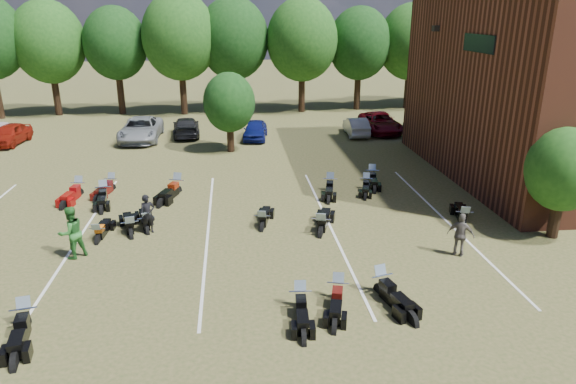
{
  "coord_description": "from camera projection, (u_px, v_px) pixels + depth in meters",
  "views": [
    {
      "loc": [
        -1.88,
        -16.23,
        8.39
      ],
      "look_at": [
        0.36,
        4.0,
        1.2
      ],
      "focal_mm": 32.0,
      "sensor_mm": 36.0,
      "label": 1
    }
  ],
  "objects": [
    {
      "name": "motorcycle_13",
      "position": [
        463.0,
        226.0,
        21.2
      ],
      "size": [
        1.29,
        2.39,
        1.27
      ],
      "primitive_type": null,
      "rotation": [
        0.0,
        0.0,
        2.88
      ],
      "color": "black",
      "rests_on": "ground"
    },
    {
      "name": "car_5",
      "position": [
        356.0,
        126.0,
        36.58
      ],
      "size": [
        1.52,
        3.91,
        1.27
      ],
      "primitive_type": "imported",
      "rotation": [
        0.0,
        0.0,
        3.1
      ],
      "color": "#A5A5A1",
      "rests_on": "ground"
    },
    {
      "name": "motorcycle_20",
      "position": [
        366.0,
        189.0,
        25.62
      ],
      "size": [
        1.17,
        2.14,
        1.14
      ],
      "primitive_type": null,
      "rotation": [
        0.0,
        0.0,
        -0.27
      ],
      "color": "black",
      "rests_on": "ground"
    },
    {
      "name": "motorcycle_15",
      "position": [
        80.0,
        195.0,
        24.72
      ],
      "size": [
        1.1,
        2.46,
        1.32
      ],
      "primitive_type": null,
      "rotation": [
        0.0,
        0.0,
        -0.15
      ],
      "color": "maroon",
      "rests_on": "ground"
    },
    {
      "name": "motorcycle_10",
      "position": [
        131.0,
        237.0,
        20.2
      ],
      "size": [
        1.28,
        2.36,
        1.25
      ],
      "primitive_type": null,
      "rotation": [
        0.0,
        0.0,
        3.41
      ],
      "color": "black",
      "rests_on": "ground"
    },
    {
      "name": "car_4",
      "position": [
        255.0,
        130.0,
        35.43
      ],
      "size": [
        2.01,
        3.95,
        1.29
      ],
      "primitive_type": "imported",
      "rotation": [
        0.0,
        0.0,
        -0.13
      ],
      "color": "navy",
      "rests_on": "ground"
    },
    {
      "name": "motorcycle_14",
      "position": [
        112.0,
        190.0,
        25.44
      ],
      "size": [
        1.19,
        2.31,
        1.23
      ],
      "primitive_type": null,
      "rotation": [
        0.0,
        0.0,
        -0.23
      ],
      "color": "#500D0B",
      "rests_on": "ground"
    },
    {
      "name": "motorcycle_19",
      "position": [
        372.0,
        182.0,
        26.72
      ],
      "size": [
        1.14,
        2.37,
        1.27
      ],
      "primitive_type": null,
      "rotation": [
        0.0,
        0.0,
        -0.19
      ],
      "color": "black",
      "rests_on": "ground"
    },
    {
      "name": "car_6",
      "position": [
        380.0,
        123.0,
        37.44
      ],
      "size": [
        2.38,
        5.08,
        1.41
      ],
      "primitive_type": "imported",
      "rotation": [
        0.0,
        0.0,
        -0.01
      ],
      "color": "#54040E",
      "rests_on": "ground"
    },
    {
      "name": "car_2",
      "position": [
        141.0,
        129.0,
        35.08
      ],
      "size": [
        2.53,
        5.48,
        1.52
      ],
      "primitive_type": "imported",
      "rotation": [
        0.0,
        0.0,
        -0.0
      ],
      "color": "gray",
      "rests_on": "ground"
    },
    {
      "name": "motorcycle_18",
      "position": [
        330.0,
        191.0,
        25.35
      ],
      "size": [
        1.22,
        2.41,
        1.29
      ],
      "primitive_type": null,
      "rotation": [
        0.0,
        0.0,
        -0.22
      ],
      "color": "black",
      "rests_on": "ground"
    },
    {
      "name": "motorcycle_11",
      "position": [
        262.0,
        229.0,
        20.88
      ],
      "size": [
        1.1,
        2.25,
        1.2
      ],
      "primitive_type": null,
      "rotation": [
        0.0,
        0.0,
        2.94
      ],
      "color": "black",
      "rests_on": "ground"
    },
    {
      "name": "car_3",
      "position": [
        186.0,
        127.0,
        36.36
      ],
      "size": [
        2.17,
        4.6,
        1.29
      ],
      "primitive_type": "imported",
      "rotation": [
        0.0,
        0.0,
        3.22
      ],
      "color": "black",
      "rests_on": "ground"
    },
    {
      "name": "motorcycle_12",
      "position": [
        321.0,
        235.0,
        20.35
      ],
      "size": [
        1.5,
        2.59,
        1.37
      ],
      "primitive_type": null,
      "rotation": [
        0.0,
        0.0,
        2.83
      ],
      "color": "black",
      "rests_on": "ground"
    },
    {
      "name": "motorcycle_3",
      "position": [
        300.0,
        309.0,
        15.31
      ],
      "size": [
        0.86,
        2.24,
        1.22
      ],
      "primitive_type": null,
      "rotation": [
        0.0,
        0.0,
        -0.07
      ],
      "color": "black",
      "rests_on": "ground"
    },
    {
      "name": "motorcycle_16",
      "position": [
        105.0,
        200.0,
        24.16
      ],
      "size": [
        1.09,
        2.43,
        1.31
      ],
      "primitive_type": null,
      "rotation": [
        0.0,
        0.0,
        0.15
      ],
      "color": "black",
      "rests_on": "ground"
    },
    {
      "name": "young_tree_midfield",
      "position": [
        229.0,
        102.0,
        31.48
      ],
      "size": [
        3.2,
        3.2,
        4.7
      ],
      "color": "black",
      "rests_on": "ground"
    },
    {
      "name": "motorcycle_5",
      "position": [
        338.0,
        300.0,
        15.77
      ],
      "size": [
        1.23,
        2.3,
        1.22
      ],
      "primitive_type": null,
      "rotation": [
        0.0,
        0.0,
        -0.26
      ],
      "color": "black",
      "rests_on": "ground"
    },
    {
      "name": "tree_line",
      "position": [
        239.0,
        37.0,
        43.17
      ],
      "size": [
        56.0,
        6.0,
        9.79
      ],
      "color": "black",
      "rests_on": "ground"
    },
    {
      "name": "ground",
      "position": [
        290.0,
        261.0,
        18.2
      ],
      "size": [
        160.0,
        160.0,
        0.0
      ],
      "primitive_type": "plane",
      "color": "brown",
      "rests_on": "ground"
    },
    {
      "name": "motorcycle_4",
      "position": [
        380.0,
        294.0,
        16.13
      ],
      "size": [
        1.32,
        2.47,
        1.31
      ],
      "primitive_type": null,
      "rotation": [
        0.0,
        0.0,
        0.25
      ],
      "color": "black",
      "rests_on": "ground"
    },
    {
      "name": "motorcycle_0",
      "position": [
        27.0,
        328.0,
        14.36
      ],
      "size": [
        1.14,
        2.42,
        1.3
      ],
      "primitive_type": null,
      "rotation": [
        0.0,
        0.0,
        0.18
      ],
      "color": "black",
      "rests_on": "ground"
    },
    {
      "name": "motorcycle_9",
      "position": [
        147.0,
        232.0,
        20.62
      ],
      "size": [
        1.23,
        2.33,
        1.24
      ],
      "primitive_type": null,
      "rotation": [
        0.0,
        0.0,
        3.39
      ],
      "color": "black",
      "rests_on": "ground"
    },
    {
      "name": "car_0",
      "position": [
        10.0,
        134.0,
        34.0
      ],
      "size": [
        1.94,
        4.13,
        1.37
      ],
      "primitive_type": "imported",
      "rotation": [
        0.0,
        0.0,
        -0.08
      ],
      "color": "maroon",
      "rests_on": "ground"
    },
    {
      "name": "motorcycle_17",
      "position": [
        178.0,
        193.0,
        25.02
      ],
      "size": [
        1.57,
        2.63,
        1.4
      ],
      "primitive_type": null,
      "rotation": [
        0.0,
        0.0,
        -0.33
      ],
      "color": "black",
      "rests_on": "ground"
    },
    {
      "name": "car_7",
      "position": [
        428.0,
        124.0,
        37.15
      ],
      "size": [
        3.02,
        4.88,
        1.32
      ],
      "primitive_type": "imported",
      "rotation": [
        0.0,
        0.0,
        3.42
      ],
      "color": "#3B3C41",
      "rests_on": "ground"
    },
    {
      "name": "young_tree_near_building",
      "position": [
        564.0,
        170.0,
        19.31
      ],
      "size": [
        2.8,
        2.8,
        4.16
      ],
      "color": "black",
      "rests_on": "ground"
    },
    {
      "name": "parking_lines",
      "position": [
        208.0,
        231.0,
        20.69
      ],
      "size": [
        20.1,
        14.0,
        0.01
      ],
      "color": "silver",
      "rests_on": "ground"
    },
    {
      "name": "person_green",
      "position": [
        71.0,
        232.0,
        18.2
      ],
      "size": [
        1.19,
        1.17,
        1.94
      ],
      "primitive_type": "imported",
      "rotation": [
        0.0,
        0.0,
        3.87
      ],
      "color": "#296D29",
      "rests_on": "ground"
    },
    {
      "name": "person_grey",
      "position": [
        461.0,
        235.0,
        18.39
      ],
      "size": [
        1.02,
        0.85,
        1.63
      ],
      "primitive_type": "imported",
      "rotation": [
        0.0,
        0.0,
        2.57
      ],
      "color": "#5F5852",
      "rests_on": "ground"
    },
    {
      "name": "person_black",
      "position": [
        148.0,
        214.0,
        20.31
      ],
      "size": [
        0.68,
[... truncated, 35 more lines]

